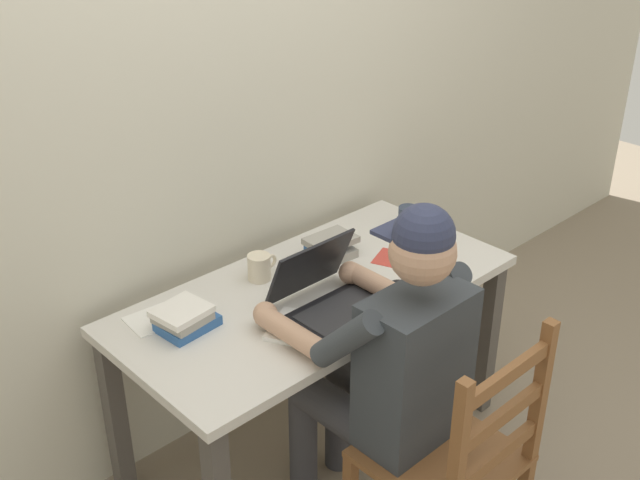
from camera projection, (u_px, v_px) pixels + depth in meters
name	position (u px, v px, depth m)	size (l,w,h in m)	color
ground_plane	(316.00, 446.00, 3.04)	(8.00, 8.00, 0.00)	gray
back_wall	(232.00, 97.00, 2.71)	(6.00, 0.04, 2.60)	beige
desk	(316.00, 313.00, 2.75)	(1.42, 0.69, 0.71)	beige
seated_person	(388.00, 360.00, 2.40)	(0.50, 0.60, 1.24)	#33383D
wooden_chair	(455.00, 462.00, 2.33)	(0.42, 0.42, 0.93)	brown
laptop	(330.00, 295.00, 2.58)	(0.33, 0.32, 0.22)	black
computer_mouse	(403.00, 287.00, 2.69)	(0.06, 0.10, 0.03)	black
coffee_mug_white	(260.00, 267.00, 2.75)	(0.12, 0.08, 0.09)	beige
coffee_mug_dark	(409.00, 218.00, 3.10)	(0.12, 0.08, 0.09)	#2D384C
book_stack_main	(185.00, 318.00, 2.47)	(0.20, 0.16, 0.08)	#2D5B9E
book_stack_side	(330.00, 246.00, 2.90)	(0.19, 0.15, 0.08)	gray
paper_pile_near_laptop	(298.00, 328.00, 2.48)	(0.18, 0.17, 0.02)	white
paper_pile_back_corner	(160.00, 317.00, 2.55)	(0.21, 0.14, 0.00)	white
landscape_photo_print	(388.00, 258.00, 2.90)	(0.13, 0.09, 0.00)	#C63D33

